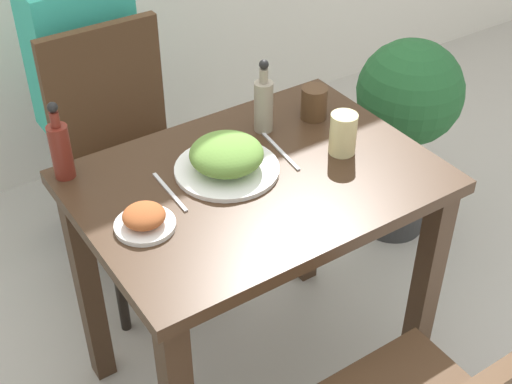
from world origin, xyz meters
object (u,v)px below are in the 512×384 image
at_px(chair_far, 126,150).
at_px(food_plate, 227,158).
at_px(side_plate, 144,219).
at_px(potted_plant_right, 406,120).
at_px(juice_glass, 343,134).
at_px(condiment_bottle, 61,148).
at_px(person_figure, 87,89).
at_px(drink_cup, 314,103).
at_px(sauce_bottle, 264,103).

xyz_separation_m(chair_far, food_plate, (0.03, -0.60, 0.30)).
bearing_deg(side_plate, potted_plant_right, 16.09).
bearing_deg(juice_glass, condiment_bottle, 155.06).
bearing_deg(juice_glass, potted_plant_right, 29.85).
bearing_deg(food_plate, person_figure, 91.25).
height_order(drink_cup, person_figure, person_figure).
bearing_deg(person_figure, side_plate, -104.21).
bearing_deg(side_plate, drink_cup, 15.77).
distance_m(juice_glass, potted_plant_right, 0.77).
height_order(food_plate, juice_glass, juice_glass).
relative_size(juice_glass, person_figure, 0.10).
bearing_deg(side_plate, juice_glass, -0.81).
height_order(sauce_bottle, person_figure, person_figure).
relative_size(sauce_bottle, person_figure, 0.18).
xyz_separation_m(food_plate, juice_glass, (0.30, -0.09, 0.01)).
relative_size(side_plate, sauce_bottle, 0.67).
height_order(chair_far, condiment_bottle, condiment_bottle).
bearing_deg(chair_far, sauce_bottle, -65.92).
xyz_separation_m(potted_plant_right, person_figure, (-0.92, 0.65, 0.10)).
distance_m(drink_cup, condiment_bottle, 0.70).
height_order(food_plate, sauce_bottle, sauce_bottle).
xyz_separation_m(chair_far, potted_plant_right, (0.93, -0.34, -0.02)).
distance_m(food_plate, drink_cup, 0.35).
height_order(side_plate, sauce_bottle, sauce_bottle).
bearing_deg(condiment_bottle, chair_far, 50.87).
distance_m(food_plate, juice_glass, 0.31).
bearing_deg(drink_cup, condiment_bottle, 170.27).
bearing_deg(condiment_bottle, drink_cup, -9.73).
height_order(side_plate, juice_glass, juice_glass).
bearing_deg(sauce_bottle, potted_plant_right, 11.19).
distance_m(condiment_bottle, potted_plant_right, 1.29).
bearing_deg(food_plate, sauce_bottle, 30.94).
relative_size(chair_far, side_plate, 6.32).
distance_m(food_plate, person_figure, 0.93).
bearing_deg(person_figure, potted_plant_right, -35.54).
distance_m(food_plate, condiment_bottle, 0.40).
distance_m(drink_cup, juice_glass, 0.19).
bearing_deg(person_figure, chair_far, -91.70).
height_order(chair_far, side_plate, chair_far).
height_order(side_plate, drink_cup, drink_cup).
bearing_deg(side_plate, condiment_bottle, 104.50).
xyz_separation_m(food_plate, person_figure, (-0.02, 0.91, -0.22)).
height_order(drink_cup, potted_plant_right, drink_cup).
relative_size(side_plate, juice_glass, 1.26).
relative_size(sauce_bottle, condiment_bottle, 1.00).
xyz_separation_m(condiment_bottle, person_figure, (0.33, 0.70, -0.26)).
xyz_separation_m(food_plate, potted_plant_right, (0.90, 0.25, -0.32)).
height_order(potted_plant_right, person_figure, person_figure).
distance_m(condiment_bottle, person_figure, 0.82).
xyz_separation_m(side_plate, person_figure, (0.25, 0.99, -0.20)).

